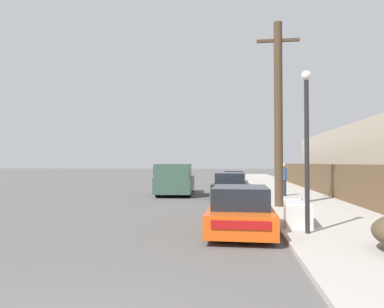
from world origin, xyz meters
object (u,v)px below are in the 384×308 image
(parked_sports_car_red, at_px, (240,210))
(utility_pole, at_px, (278,112))
(pedestrian, at_px, (284,179))
(street_lamp, at_px, (307,138))
(car_parked_mid, at_px, (231,186))
(car_parked_far, at_px, (234,179))
(pickup_truck, at_px, (175,180))
(discarded_fridge, at_px, (297,213))

(parked_sports_car_red, xyz_separation_m, utility_pole, (1.74, 4.93, 3.56))
(pedestrian, bearing_deg, street_lamp, -94.89)
(car_parked_mid, bearing_deg, car_parked_far, 92.07)
(parked_sports_car_red, relative_size, pedestrian, 2.39)
(parked_sports_car_red, bearing_deg, car_parked_mid, 92.87)
(parked_sports_car_red, height_order, car_parked_far, parked_sports_car_red)
(parked_sports_car_red, distance_m, pedestrian, 9.97)
(car_parked_mid, distance_m, utility_pole, 6.22)
(car_parked_far, xyz_separation_m, pickup_truck, (-3.59, -9.04, 0.34))
(car_parked_mid, distance_m, street_lamp, 10.72)
(car_parked_far, height_order, pedestrian, pedestrian)
(street_lamp, bearing_deg, car_parked_far, 95.22)
(parked_sports_car_red, distance_m, street_lamp, 2.76)
(parked_sports_car_red, distance_m, utility_pole, 6.32)
(utility_pole, bearing_deg, street_lamp, -90.07)
(car_parked_far, relative_size, utility_pole, 0.59)
(pedestrian, bearing_deg, discarded_fridge, -95.76)
(pickup_truck, relative_size, street_lamp, 1.27)
(parked_sports_car_red, bearing_deg, utility_pole, 71.65)
(parked_sports_car_red, bearing_deg, discarded_fridge, 20.92)
(car_parked_mid, bearing_deg, discarded_fridge, -74.43)
(car_parked_mid, bearing_deg, utility_pole, -63.56)
(pedestrian, bearing_deg, car_parked_mid, 179.34)
(car_parked_mid, relative_size, car_parked_far, 1.02)
(car_parked_mid, distance_m, pickup_truck, 3.58)
(parked_sports_car_red, relative_size, car_parked_far, 0.93)
(utility_pole, height_order, street_lamp, utility_pole)
(discarded_fridge, xyz_separation_m, utility_pole, (0.03, 4.32, 3.69))
(car_parked_far, bearing_deg, street_lamp, -85.24)
(parked_sports_car_red, distance_m, car_parked_far, 19.71)
(car_parked_mid, bearing_deg, pickup_truck, 166.34)
(pedestrian, bearing_deg, parked_sports_car_red, -105.18)
(utility_pole, distance_m, pedestrian, 5.68)
(parked_sports_car_red, height_order, car_parked_mid, car_parked_mid)
(car_parked_far, bearing_deg, pickup_truck, -112.09)
(pickup_truck, bearing_deg, car_parked_mid, 159.32)
(pedestrian, bearing_deg, pickup_truck, 170.51)
(pickup_truck, xyz_separation_m, pedestrian, (6.33, -1.06, 0.13))
(pickup_truck, distance_m, pedestrian, 6.42)
(car_parked_mid, relative_size, pickup_truck, 0.87)
(pickup_truck, height_order, utility_pole, utility_pole)
(car_parked_mid, height_order, car_parked_far, car_parked_mid)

